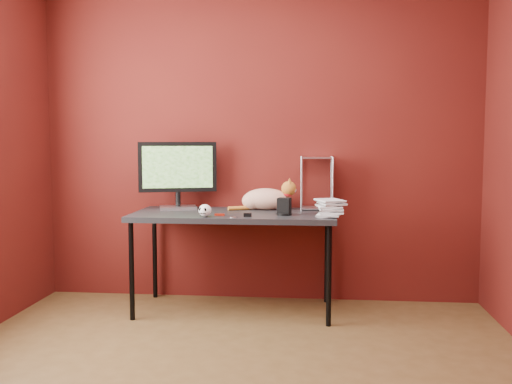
# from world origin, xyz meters

# --- Properties ---
(room) EXTENTS (3.52, 3.52, 2.61)m
(room) POSITION_xyz_m (0.00, 0.00, 1.45)
(room) COLOR #51381B
(room) RESTS_ON ground
(desk) EXTENTS (1.50, 0.70, 0.75)m
(desk) POSITION_xyz_m (-0.15, 1.37, 0.70)
(desk) COLOR black
(desk) RESTS_ON ground
(monitor) EXTENTS (0.59, 0.27, 0.53)m
(monitor) POSITION_xyz_m (-0.62, 1.55, 1.04)
(monitor) COLOR silver
(monitor) RESTS_ON desk
(cat) EXTENTS (0.52, 0.20, 0.25)m
(cat) POSITION_xyz_m (0.07, 1.57, 0.84)
(cat) COLOR #D4622D
(cat) RESTS_ON desk
(skull_mug) EXTENTS (0.09, 0.10, 0.09)m
(skull_mug) POSITION_xyz_m (-0.32, 1.10, 0.80)
(skull_mug) COLOR white
(skull_mug) RESTS_ON desk
(speaker) EXTENTS (0.11, 0.11, 0.12)m
(speaker) POSITION_xyz_m (0.23, 1.25, 0.81)
(speaker) COLOR black
(speaker) RESTS_ON desk
(book_stack) EXTENTS (0.23, 0.26, 1.32)m
(book_stack) POSITION_xyz_m (0.48, 1.23, 1.41)
(book_stack) COLOR beige
(book_stack) RESTS_ON desk
(wire_rack) EXTENTS (0.25, 0.21, 0.41)m
(wire_rack) POSITION_xyz_m (0.46, 1.64, 0.96)
(wire_rack) COLOR silver
(wire_rack) RESTS_ON desk
(pocket_knife) EXTENTS (0.07, 0.02, 0.01)m
(pocket_knife) POSITION_xyz_m (-0.23, 1.18, 0.76)
(pocket_knife) COLOR #A91D0D
(pocket_knife) RESTS_ON desk
(black_gadget) EXTENTS (0.06, 0.04, 0.03)m
(black_gadget) POSITION_xyz_m (-0.02, 1.14, 0.76)
(black_gadget) COLOR black
(black_gadget) RESTS_ON desk
(washer) EXTENTS (0.05, 0.05, 0.00)m
(washer) POSITION_xyz_m (-0.12, 1.08, 0.75)
(washer) COLOR silver
(washer) RESTS_ON desk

